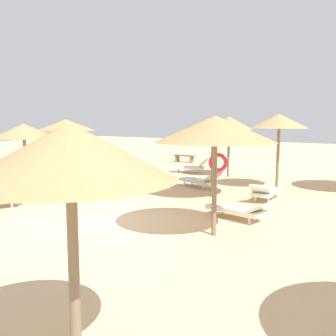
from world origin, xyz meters
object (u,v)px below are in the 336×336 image
(parasol_0, at_px, (229,123))
(lounger_0, at_px, (190,167))
(parasol_2, at_px, (213,132))
(parasol_1, at_px, (24,131))
(lounger_2, at_px, (200,181))
(lounger_5, at_px, (240,209))
(lounger_4, at_px, (266,192))
(lounger_6, at_px, (42,177))
(parasol_5, at_px, (215,129))
(parasol_6, at_px, (66,125))
(parasol_4, at_px, (279,121))
(bench_0, at_px, (184,157))
(parasol_3, at_px, (70,153))

(parasol_0, distance_m, lounger_0, 3.23)
(parasol_2, bearing_deg, parasol_1, -144.16)
(parasol_2, xyz_separation_m, lounger_2, (-1.29, 1.30, -2.05))
(parasol_2, height_order, lounger_5, parasol_2)
(lounger_4, relative_size, lounger_5, 0.98)
(lounger_5, bearing_deg, lounger_6, 176.54)
(parasol_5, height_order, parasol_6, parasol_5)
(parasol_4, xyz_separation_m, lounger_2, (-2.66, -1.69, -2.43))
(lounger_0, distance_m, lounger_6, 7.65)
(parasol_2, distance_m, bench_0, 11.56)
(parasol_0, distance_m, lounger_4, 6.11)
(parasol_6, height_order, bench_0, parasol_6)
(parasol_3, height_order, lounger_4, parasol_3)
(parasol_0, distance_m, parasol_6, 7.89)
(parasol_3, height_order, parasol_4, parasol_4)
(parasol_1, height_order, lounger_2, parasol_1)
(lounger_0, xyz_separation_m, lounger_6, (-3.53, -6.78, -0.01))
(parasol_5, bearing_deg, parasol_4, 97.18)
(parasol_2, xyz_separation_m, lounger_4, (1.84, 0.53, -2.05))
(parasol_1, relative_size, bench_0, 1.76)
(parasol_1, bearing_deg, lounger_5, 11.37)
(lounger_5, xyz_separation_m, bench_0, (-9.18, 11.42, 0.04))
(lounger_4, bearing_deg, lounger_2, 166.10)
(parasol_1, relative_size, parasol_2, 0.86)
(parasol_2, height_order, bench_0, parasol_2)
(parasol_6, xyz_separation_m, lounger_0, (3.87, 5.05, -2.24))
(parasol_1, distance_m, parasol_5, 7.78)
(lounger_6, bearing_deg, bench_0, 87.12)
(parasol_6, bearing_deg, parasol_4, 18.47)
(parasol_0, distance_m, lounger_6, 9.16)
(parasol_4, distance_m, parasol_5, 7.15)
(lounger_5, relative_size, lounger_6, 1.01)
(parasol_2, height_order, lounger_0, parasol_2)
(parasol_1, bearing_deg, parasol_2, 35.84)
(parasol_2, relative_size, lounger_5, 1.56)
(lounger_5, relative_size, bench_0, 1.31)
(parasol_0, xyz_separation_m, parasol_5, (4.03, -8.98, -0.06))
(lounger_2, bearing_deg, bench_0, 126.52)
(lounger_2, height_order, lounger_4, lounger_4)
(parasol_4, xyz_separation_m, parasol_6, (-9.25, -3.09, -0.18))
(parasol_0, bearing_deg, parasol_4, -31.07)
(lounger_2, distance_m, lounger_6, 6.99)
(parasol_2, bearing_deg, lounger_5, -47.91)
(lounger_4, bearing_deg, parasol_4, 100.66)
(parasol_0, distance_m, parasol_4, 3.66)
(lounger_2, height_order, bench_0, lounger_2)
(parasol_4, xyz_separation_m, lounger_0, (-5.38, 1.96, -2.42))
(lounger_6, bearing_deg, lounger_2, 26.70)
(parasol_0, relative_size, lounger_6, 1.51)
(lounger_4, height_order, lounger_5, lounger_4)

